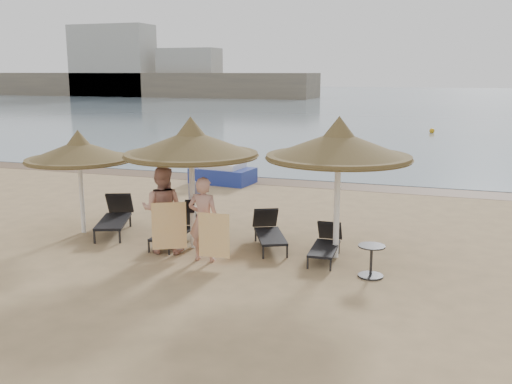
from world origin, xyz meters
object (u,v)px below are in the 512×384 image
palapa_right (339,146)px  lounger_far_left (115,216)px  lounger_far_right (326,243)px  lounger_near_left (177,229)px  pedal_boat (222,173)px  palapa_center (191,144)px  side_table (371,262)px  person_left (162,203)px  person_right (203,213)px  palapa_left (79,151)px  lounger_near_right (269,231)px

palapa_right → lounger_far_left: (-6.04, 0.31, -2.18)m
lounger_far_left → lounger_far_right: size_ratio=1.29×
lounger_near_left → pedal_boat: pedal_boat is taller
palapa_right → palapa_center: bearing=-174.4°
palapa_center → pedal_boat: size_ratio=1.30×
lounger_near_left → side_table: lounger_near_left is taller
side_table → person_left: (-4.92, 0.14, 0.88)m
person_right → palapa_left: bearing=-19.9°
palapa_left → lounger_near_left: (2.78, -0.04, -1.83)m
side_table → palapa_left: bearing=172.9°
palapa_center → lounger_near_right: size_ratio=1.66×
palapa_right → lounger_near_left: size_ratio=1.85×
palapa_right → lounger_far_left: 6.43m
lounger_far_right → person_left: 3.94m
lounger_near_right → person_right: size_ratio=0.86×
lounger_near_right → lounger_near_left: bearing=166.7°
lounger_near_left → lounger_near_right: lounger_near_right is taller
lounger_far_right → palapa_left: bearing=177.5°
lounger_far_right → person_left: person_left is taller
person_right → lounger_far_left: bearing=-29.0°
lounger_near_left → lounger_near_right: bearing=12.6°
lounger_near_left → side_table: size_ratio=2.61×
lounger_near_right → side_table: bearing=-53.6°
person_left → lounger_near_left: bearing=-98.2°
lounger_far_right → person_right: 2.91m
palapa_left → side_table: palapa_left is taller
lounger_far_right → pedal_boat: bearing=124.0°
lounger_far_left → pedal_boat: bearing=67.3°
palapa_center → palapa_right: size_ratio=0.98×
lounger_near_right → lounger_far_right: lounger_near_right is taller
palapa_left → lounger_far_right: 6.83m
palapa_right → pedal_boat: palapa_right is taller
lounger_near_left → lounger_far_left: bearing=168.7°
lounger_far_left → lounger_near_left: (2.03, -0.42, -0.06)m
lounger_near_right → person_right: 2.03m
palapa_center → lounger_near_right: palapa_center is taller
palapa_right → lounger_far_right: size_ratio=1.94×
lounger_far_left → side_table: (6.98, -1.35, -0.10)m
pedal_boat → palapa_center: bearing=-65.7°
palapa_center → side_table: (4.39, -0.70, -2.22)m
palapa_left → lounger_near_right: bearing=5.1°
person_right → palapa_right: bearing=-161.3°
palapa_left → pedal_boat: size_ratio=1.12×
lounger_near_right → lounger_far_right: 1.59m
lounger_far_right → person_right: (-2.58, -1.11, 0.79)m
palapa_center → lounger_far_right: bearing=4.6°
palapa_right → side_table: (0.94, -1.04, -2.28)m
lounger_near_left → side_table: bearing=-10.3°
person_right → lounger_far_right: bearing=-161.0°
lounger_far_right → side_table: size_ratio=2.49×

